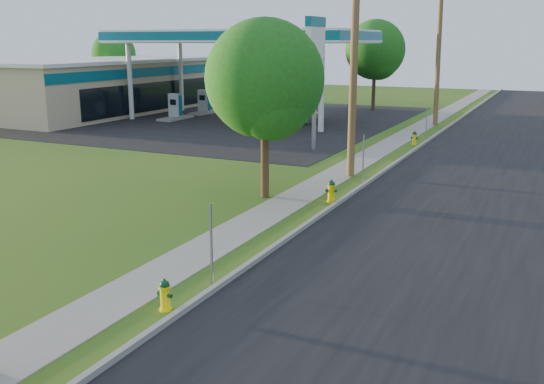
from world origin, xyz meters
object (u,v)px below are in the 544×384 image
object	(u,v)px
utility_pole_far	(438,54)
tree_verge	(266,84)
fuel_pump_se	(309,110)
price_pylon	(315,45)
fuel_pump_ne	(286,116)
utility_pole_mid	(354,58)
fuel_pump_sw	(204,105)
tree_back	(114,56)
car_silver	(292,112)
hydrant_mid	(331,191)
hydrant_far	(414,138)
tree_lot	(376,52)
fuel_pump_nw	(175,110)
hydrant_near	(165,295)

from	to	relation	value
utility_pole_far	tree_verge	world-z (taller)	utility_pole_far
fuel_pump_se	price_pylon	size ratio (longest dim) A/B	0.47
fuel_pump_ne	utility_pole_mid	bearing A→B (deg)	-55.60
fuel_pump_sw	tree_back	xyz separation A→B (m)	(-14.94, 7.36, 3.51)
fuel_pump_se	car_silver	distance (m)	1.81
utility_pole_mid	fuel_pump_se	bearing A→B (deg)	117.63
hydrant_mid	price_pylon	bearing A→B (deg)	115.18
hydrant_mid	hydrant_far	bearing A→B (deg)	90.37
fuel_pump_sw	hydrant_mid	world-z (taller)	fuel_pump_sw
utility_pole_mid	price_pylon	size ratio (longest dim) A/B	1.43
tree_verge	hydrant_far	xyz separation A→B (m)	(2.27, 14.05, -3.78)
tree_verge	tree_lot	world-z (taller)	tree_lot
tree_lot	fuel_pump_nw	bearing A→B (deg)	-133.18
fuel_pump_ne	price_pylon	xyz separation A→B (m)	(5.00, -7.50, 4.71)
hydrant_mid	tree_back	bearing A→B (deg)	139.47
fuel_pump_nw	hydrant_near	bearing A→B (deg)	-55.91
car_silver	hydrant_far	bearing A→B (deg)	-134.77
fuel_pump_sw	price_pylon	xyz separation A→B (m)	(14.00, -11.50, 4.71)
fuel_pump_sw	tree_verge	distance (m)	27.43
fuel_pump_nw	hydrant_mid	size ratio (longest dim) A/B	3.89
utility_pole_far	fuel_pump_sw	xyz separation A→B (m)	(-17.90, -1.00, -4.08)
utility_pole_mid	fuel_pump_nw	bearing A→B (deg)	144.01
fuel_pump_sw	fuel_pump_ne	bearing A→B (deg)	-23.96
fuel_pump_nw	utility_pole_far	bearing A→B (deg)	15.61
tree_back	tree_lot	bearing A→B (deg)	1.93
fuel_pump_sw	hydrant_mid	distance (m)	28.32
tree_back	utility_pole_far	bearing A→B (deg)	-10.97
price_pylon	tree_back	size ratio (longest dim) A/B	1.04
hydrant_mid	fuel_pump_sw	bearing A→B (deg)	131.12
tree_back	hydrant_far	bearing A→B (deg)	-24.33
tree_verge	fuel_pump_nw	bearing A→B (deg)	132.39
car_silver	tree_back	bearing A→B (deg)	54.88
tree_lot	fuel_pump_se	bearing A→B (deg)	-106.84
utility_pole_far	hydrant_near	distance (m)	32.75
utility_pole_mid	fuel_pump_se	world-z (taller)	utility_pole_mid
fuel_pump_nw	tree_lot	distance (m)	17.29
fuel_pump_ne	hydrant_near	distance (m)	29.06
tree_verge	utility_pole_mid	bearing A→B (deg)	71.26
utility_pole_mid	car_silver	world-z (taller)	utility_pole_mid
fuel_pump_ne	tree_back	world-z (taller)	tree_back
fuel_pump_se	fuel_pump_sw	bearing A→B (deg)	180.00
tree_back	hydrant_far	world-z (taller)	tree_back
hydrant_near	hydrant_far	distance (m)	23.67
fuel_pump_nw	hydrant_near	size ratio (longest dim) A/B	4.42
fuel_pump_nw	hydrant_mid	bearing A→B (deg)	-42.95
hydrant_mid	tree_verge	bearing A→B (deg)	-168.34
fuel_pump_nw	hydrant_near	xyz separation A→B (m)	(18.57, -27.44, -0.37)
fuel_pump_nw	price_pylon	size ratio (longest dim) A/B	0.47
utility_pole_far	hydrant_near	bearing A→B (deg)	-88.82
tree_back	hydrant_near	xyz separation A→B (m)	(33.51, -38.80, -3.88)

